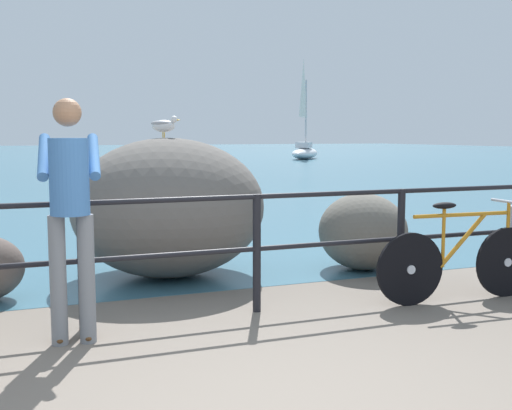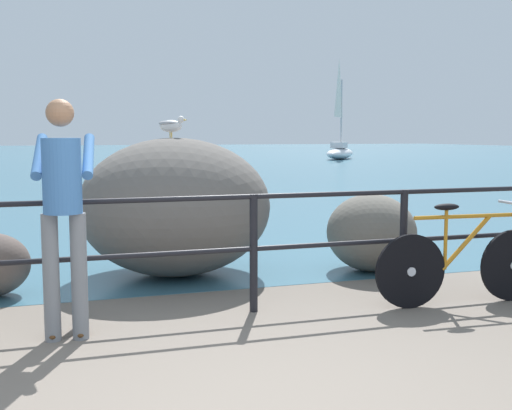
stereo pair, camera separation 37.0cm
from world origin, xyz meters
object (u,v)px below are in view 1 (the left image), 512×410
object	(u,v)px
breakwater_boulder_right	(363,231)
sailboat	(305,148)
seagull	(164,125)
bicycle	(474,250)
person_at_railing	(70,209)
breakwater_boulder_main	(169,208)

from	to	relation	value
breakwater_boulder_right	sailboat	xyz separation A→B (m)	(13.83, 30.01, 0.28)
seagull	sailboat	world-z (taller)	sailboat
bicycle	breakwater_boulder_right	size ratio (longest dim) A/B	1.60
seagull	sailboat	bearing A→B (deg)	95.02
bicycle	person_at_railing	distance (m)	3.61
breakwater_boulder_right	seagull	bearing A→B (deg)	165.31
person_at_railing	bicycle	bearing A→B (deg)	-85.29
bicycle	breakwater_boulder_main	bearing A→B (deg)	142.76
seagull	breakwater_boulder_main	bearing A→B (deg)	-46.42
breakwater_boulder_right	sailboat	bearing A→B (deg)	65.25
breakwater_boulder_main	seagull	distance (m)	0.89
bicycle	breakwater_boulder_right	distance (m)	1.58
breakwater_boulder_main	person_at_railing	bearing A→B (deg)	-121.69
breakwater_boulder_right	seagull	distance (m)	2.52
bicycle	person_at_railing	bearing A→B (deg)	-178.02
person_at_railing	breakwater_boulder_right	xyz separation A→B (m)	(3.33, 1.48, -0.56)
person_at_railing	sailboat	xyz separation A→B (m)	(17.16, 31.48, -0.28)
bicycle	breakwater_boulder_main	xyz separation A→B (m)	(-2.37, 2.02, 0.28)
person_at_railing	sailboat	size ratio (longest dim) A/B	0.29
bicycle	person_at_railing	world-z (taller)	person_at_railing
person_at_railing	breakwater_boulder_main	xyz separation A→B (m)	(1.20, 1.94, -0.25)
person_at_railing	sailboat	world-z (taller)	sailboat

